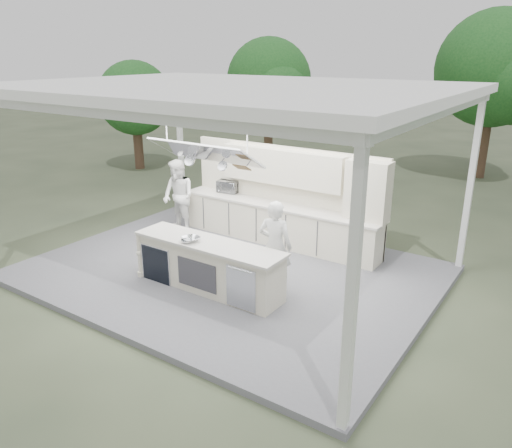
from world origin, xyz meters
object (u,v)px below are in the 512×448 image
Objects in this scene: head_chef at (275,246)px; sous_chef at (178,196)px; back_counter at (278,223)px; demo_island at (208,265)px.

sous_chef reaches higher than head_chef.
sous_chef is (-2.47, -0.71, 0.43)m from back_counter.
head_chef is at bearing 31.88° from demo_island.
sous_chef is (-2.65, 2.10, 0.43)m from demo_island.
back_counter is (-0.18, 2.81, 0.00)m from demo_island.
back_counter is 2.80× the size of sous_chef.
back_counter is 2.60m from sous_chef.
demo_island is 1.76× the size of head_chef.
back_counter is 2.88× the size of head_chef.
demo_island is 0.61× the size of back_counter.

